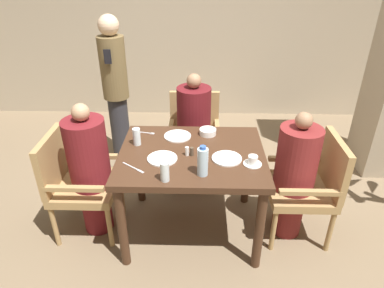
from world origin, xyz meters
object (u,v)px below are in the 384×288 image
(plate_main_left, at_px, (162,158))
(glass_tall_mid, at_px, (137,137))
(diner_in_right_chair, at_px, (294,175))
(teacup_with_saucer, at_px, (253,161))
(glass_tall_near, at_px, (165,172))
(chair_far_side, at_px, (194,133))
(standing_host, at_px, (116,87))
(plate_main_right, at_px, (227,158))
(water_bottle, at_px, (203,161))
(bowl_small, at_px, (208,132))
(diner_in_far_chair, at_px, (194,130))
(diner_in_left_chair, at_px, (90,170))
(chair_right_side, at_px, (310,183))
(plate_dessert_center, at_px, (178,136))
(chair_left_side, at_px, (75,180))

(plate_main_left, bearing_deg, glass_tall_mid, 135.43)
(diner_in_right_chair, distance_m, teacup_with_saucer, 0.46)
(diner_in_right_chair, bearing_deg, glass_tall_near, -159.32)
(chair_far_side, relative_size, plate_main_left, 3.98)
(standing_host, distance_m, plate_main_right, 1.68)
(standing_host, relative_size, teacup_with_saucer, 11.96)
(standing_host, relative_size, water_bottle, 7.13)
(plate_main_left, distance_m, bowl_small, 0.53)
(chair_far_side, bearing_deg, diner_in_right_chair, -46.06)
(diner_in_far_chair, distance_m, plate_main_right, 0.85)
(diner_in_left_chair, height_order, chair_right_side, diner_in_left_chair)
(standing_host, bearing_deg, bowl_small, -41.99)
(chair_far_side, distance_m, diner_in_far_chair, 0.17)
(plate_main_left, xyz_separation_m, water_bottle, (0.30, -0.19, 0.10))
(standing_host, relative_size, glass_tall_mid, 11.48)
(plate_main_right, bearing_deg, chair_far_side, 105.74)
(chair_far_side, height_order, plate_main_right, chair_far_side)
(plate_dessert_center, distance_m, glass_tall_near, 0.63)
(standing_host, bearing_deg, chair_right_side, -33.35)
(standing_host, xyz_separation_m, bowl_small, (0.96, -0.87, -0.07))
(chair_left_side, distance_m, standing_host, 1.23)
(water_bottle, height_order, glass_tall_near, water_bottle)
(chair_right_side, xyz_separation_m, glass_tall_mid, (-1.38, 0.12, 0.34))
(chair_far_side, relative_size, water_bottle, 3.97)
(diner_in_far_chair, xyz_separation_m, glass_tall_near, (-0.17, -1.07, 0.24))
(diner_in_left_chair, distance_m, water_bottle, 0.97)
(standing_host, bearing_deg, water_bottle, -57.87)
(standing_host, distance_m, glass_tall_near, 1.68)
(teacup_with_saucer, height_order, water_bottle, water_bottle)
(chair_left_side, xyz_separation_m, chair_far_side, (0.94, 0.84, 0.00))
(chair_right_side, relative_size, plate_main_left, 3.98)
(diner_in_left_chair, bearing_deg, diner_in_right_chair, 0.00)
(chair_far_side, distance_m, glass_tall_mid, 0.91)
(chair_right_side, bearing_deg, water_bottle, -161.33)
(plate_dessert_center, relative_size, teacup_with_saucer, 1.67)
(diner_in_right_chair, relative_size, teacup_with_saucer, 8.32)
(plate_main_left, distance_m, glass_tall_near, 0.28)
(plate_main_right, bearing_deg, glass_tall_near, -146.86)
(diner_in_right_chair, relative_size, glass_tall_mid, 7.98)
(diner_in_far_chair, bearing_deg, glass_tall_mid, -126.89)
(chair_far_side, relative_size, plate_dessert_center, 3.98)
(teacup_with_saucer, bearing_deg, standing_host, 133.94)
(diner_in_right_chair, relative_size, plate_main_right, 4.98)
(plate_dessert_center, relative_size, bowl_small, 1.59)
(diner_in_far_chair, height_order, bowl_small, diner_in_far_chair)
(plate_main_left, height_order, plate_dessert_center, same)
(chair_far_side, xyz_separation_m, plate_dessert_center, (-0.13, -0.58, 0.28))
(diner_in_left_chair, distance_m, chair_right_side, 1.75)
(diner_in_left_chair, height_order, glass_tall_near, diner_in_left_chair)
(glass_tall_mid, bearing_deg, diner_in_far_chair, 53.11)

